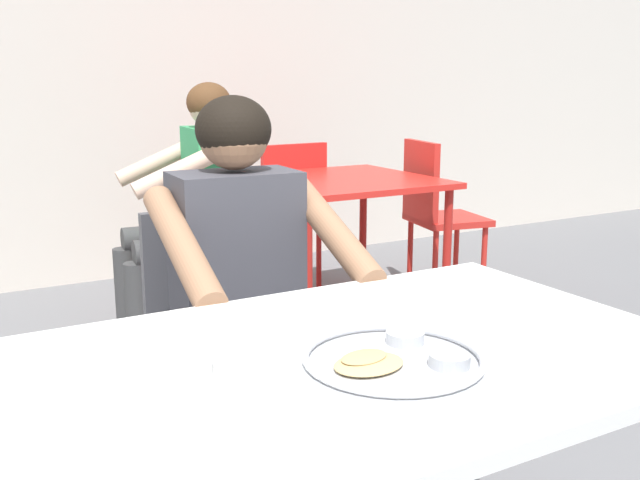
% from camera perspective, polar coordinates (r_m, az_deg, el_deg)
% --- Properties ---
extents(table_foreground, '(1.24, 0.79, 0.76)m').
position_cam_1_polar(table_foreground, '(1.34, 2.79, -11.82)').
color(table_foreground, white).
rests_on(table_foreground, ground).
extents(thali_tray, '(0.31, 0.31, 0.03)m').
position_cam_1_polar(thali_tray, '(1.26, 5.93, -9.27)').
color(thali_tray, '#B7BABF').
rests_on(thali_tray, table_foreground).
extents(drinking_cup, '(0.07, 0.07, 0.09)m').
position_cam_1_polar(drinking_cup, '(1.20, -10.25, -8.76)').
color(drinking_cup, white).
rests_on(drinking_cup, table_foreground).
extents(chair_foreground, '(0.45, 0.44, 0.85)m').
position_cam_1_polar(chair_foreground, '(2.21, -7.70, -7.05)').
color(chair_foreground, '#3F3F44').
rests_on(chair_foreground, ground).
extents(diner_foreground, '(0.50, 0.56, 1.19)m').
position_cam_1_polar(diner_foreground, '(1.94, -5.61, -3.01)').
color(diner_foreground, '#252525').
rests_on(diner_foreground, ground).
extents(table_background_red, '(0.92, 0.90, 0.73)m').
position_cam_1_polar(table_background_red, '(3.74, 1.56, 3.67)').
color(table_background_red, red).
rests_on(table_background_red, ground).
extents(chair_red_left, '(0.41, 0.43, 0.82)m').
position_cam_1_polar(chair_red_left, '(3.52, -7.06, 0.23)').
color(chair_red_left, red).
rests_on(chair_red_left, ground).
extents(chair_red_right, '(0.46, 0.46, 0.90)m').
position_cam_1_polar(chair_red_right, '(4.16, 9.12, 2.56)').
color(chair_red_right, red).
rests_on(chair_red_right, ground).
extents(chair_red_far, '(0.45, 0.42, 0.88)m').
position_cam_1_polar(chair_red_far, '(4.24, -2.71, 2.86)').
color(chair_red_far, red).
rests_on(chair_red_far, ground).
extents(patron_background, '(0.58, 0.52, 1.22)m').
position_cam_1_polar(patron_background, '(3.40, -10.02, 3.85)').
color(patron_background, '#393939').
rests_on(patron_background, ground).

